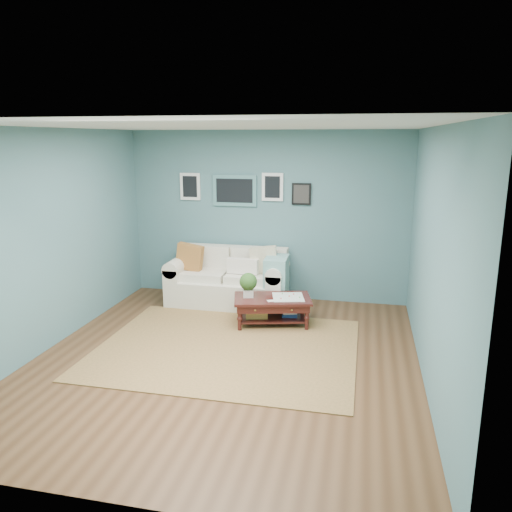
# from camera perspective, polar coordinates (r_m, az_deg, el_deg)

# --- Properties ---
(room_shell) EXTENTS (5.00, 5.02, 2.70)m
(room_shell) POSITION_cam_1_polar(r_m,az_deg,el_deg) (5.71, -3.62, 1.02)
(room_shell) COLOR brown
(room_shell) RESTS_ON ground
(area_rug) EXTENTS (3.20, 2.56, 0.01)m
(area_rug) POSITION_cam_1_polar(r_m,az_deg,el_deg) (6.38, -3.34, -10.42)
(area_rug) COLOR brown
(area_rug) RESTS_ON ground
(loveseat) EXTENTS (1.90, 0.86, 0.97)m
(loveseat) POSITION_cam_1_polar(r_m,az_deg,el_deg) (7.89, -2.61, -2.69)
(loveseat) COLOR beige
(loveseat) RESTS_ON ground
(coffee_table) EXTENTS (1.18, 0.86, 0.74)m
(coffee_table) POSITION_cam_1_polar(r_m,az_deg,el_deg) (7.03, 1.41, -5.27)
(coffee_table) COLOR black
(coffee_table) RESTS_ON ground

